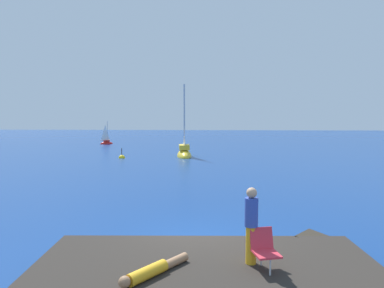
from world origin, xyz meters
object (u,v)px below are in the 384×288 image
person_standing (251,223)px  beach_chair (264,247)px  person_sunbather (152,271)px  marker_buoy (122,158)px  sailboat_near (184,152)px  sailboat_far (106,143)px

person_standing → beach_chair: person_standing is taller
person_sunbather → person_standing: 2.22m
person_sunbather → marker_buoy: (-6.58, 22.90, -0.62)m
sailboat_near → sailboat_far: bearing=-147.1°
sailboat_far → person_standing: bearing=-106.9°
person_sunbather → beach_chair: size_ratio=1.86×
sailboat_far → beach_chair: (14.70, -37.34, 0.78)m
sailboat_far → person_standing: 39.86m
person_sunbather → sailboat_near: bearing=40.0°
person_standing → marker_buoy: size_ratio=1.43×
sailboat_near → sailboat_far: sailboat_near is taller
sailboat_far → marker_buoy: bearing=-106.6°
marker_buoy → person_standing: bearing=-68.9°
person_sunbather → person_standing: bearing=-33.3°
sailboat_far → person_sunbather: sailboat_far is taller
sailboat_near → person_standing: size_ratio=4.34×
sailboat_near → person_sunbather: sailboat_near is taller
person_standing → beach_chair: bearing=77.0°
person_standing → person_sunbather: bearing=-40.9°
person_standing → beach_chair: (0.24, -0.22, -0.42)m
person_sunbather → marker_buoy: 23.83m
beach_chair → marker_buoy: 24.09m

